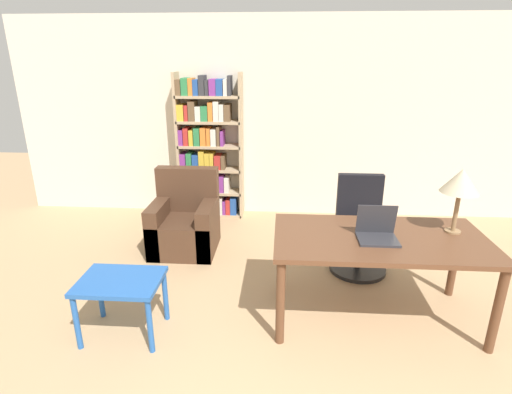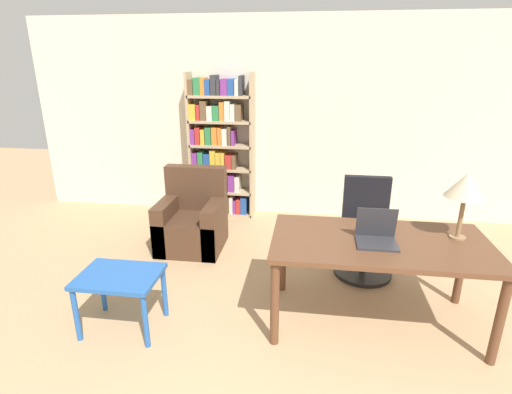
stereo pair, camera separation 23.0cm
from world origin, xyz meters
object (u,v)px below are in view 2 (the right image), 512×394
at_px(office_chair, 365,233).
at_px(desk, 379,250).
at_px(side_table_blue, 120,283).
at_px(bookshelf, 219,149).
at_px(armchair, 192,223).
at_px(table_lamp, 466,186).
at_px(laptop, 376,235).

bearing_deg(office_chair, desk, -90.54).
height_order(office_chair, side_table_blue, office_chair).
bearing_deg(side_table_blue, bookshelf, 85.37).
relative_size(desk, bookshelf, 0.88).
distance_m(office_chair, armchair, 1.98).
xyz_separation_m(table_lamp, office_chair, (-0.62, 0.74, -0.77)).
distance_m(desk, office_chair, 0.91).
xyz_separation_m(desk, office_chair, (0.01, 0.88, -0.24)).
distance_m(desk, side_table_blue, 2.12).
xyz_separation_m(armchair, bookshelf, (0.08, 1.11, 0.64)).
height_order(armchair, bookshelf, bookshelf).
distance_m(table_lamp, armchair, 2.92).
distance_m(desk, bookshelf, 2.97).
bearing_deg(table_lamp, armchair, 157.53).
distance_m(side_table_blue, armchair, 1.58).
bearing_deg(office_chair, armchair, 170.65).
xyz_separation_m(side_table_blue, bookshelf, (0.22, 2.68, 0.53)).
bearing_deg(bookshelf, desk, -51.16).
bearing_deg(bookshelf, office_chair, -37.47).
height_order(desk, bookshelf, bookshelf).
xyz_separation_m(laptop, side_table_blue, (-2.03, -0.33, -0.40)).
bearing_deg(desk, table_lamp, 12.28).
bearing_deg(side_table_blue, table_lamp, 10.67).
relative_size(laptop, office_chair, 0.31).
xyz_separation_m(laptop, armchair, (-1.90, 1.24, -0.52)).
relative_size(table_lamp, bookshelf, 0.28).
distance_m(armchair, bookshelf, 1.29).
xyz_separation_m(side_table_blue, armchair, (0.14, 1.57, -0.12)).
bearing_deg(armchair, laptop, -33.11).
distance_m(table_lamp, bookshelf, 3.31).
relative_size(office_chair, bookshelf, 0.51).
relative_size(office_chair, side_table_blue, 1.56).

